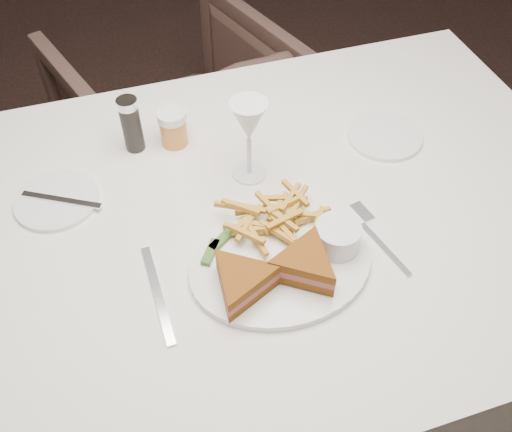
% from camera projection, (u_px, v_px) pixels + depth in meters
% --- Properties ---
extents(ground, '(5.00, 5.00, 0.00)m').
position_uv_depth(ground, '(267.00, 292.00, 1.85)').
color(ground, black).
rests_on(ground, ground).
extents(table, '(1.46, 1.03, 0.75)m').
position_uv_depth(table, '(251.00, 319.00, 1.35)').
color(table, white).
rests_on(table, ground).
extents(chair_far, '(0.86, 0.83, 0.69)m').
position_uv_depth(chair_far, '(182.00, 115.00, 1.91)').
color(chair_far, '#49322C').
rests_on(chair_far, ground).
extents(table_setting, '(0.84, 0.56, 0.18)m').
position_uv_depth(table_setting, '(261.00, 217.00, 1.02)').
color(table_setting, white).
rests_on(table_setting, table).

